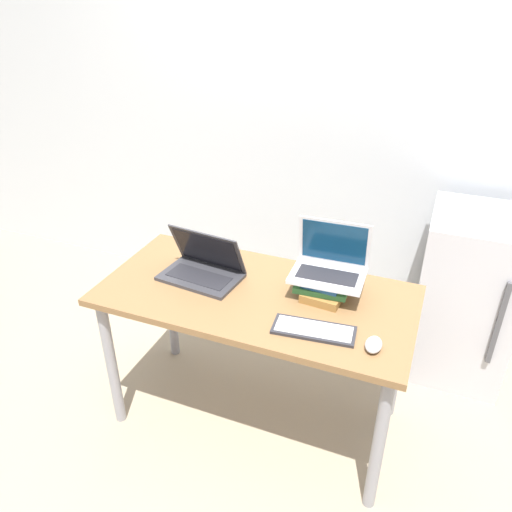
{
  "coord_description": "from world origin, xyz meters",
  "views": [
    {
      "loc": [
        0.66,
        -1.32,
        1.92
      ],
      "look_at": [
        0.0,
        0.33,
        0.91
      ],
      "focal_mm": 35.0,
      "sensor_mm": 36.0,
      "label": 1
    }
  ],
  "objects_px": {
    "book_stack": "(325,284)",
    "laptop_on_books": "(330,264)",
    "laptop_left": "(203,268)",
    "mouse": "(374,345)",
    "wireless_keyboard": "(314,330)",
    "mini_fridge": "(466,296)"
  },
  "relations": [
    {
      "from": "mouse",
      "to": "wireless_keyboard",
      "type": "bearing_deg",
      "value": 175.87
    },
    {
      "from": "book_stack",
      "to": "mouse",
      "type": "distance_m",
      "value": 0.39
    },
    {
      "from": "laptop_left",
      "to": "laptop_on_books",
      "type": "distance_m",
      "value": 0.57
    },
    {
      "from": "laptop_on_books",
      "to": "mouse",
      "type": "xyz_separation_m",
      "value": [
        0.25,
        -0.3,
        -0.12
      ]
    },
    {
      "from": "laptop_left",
      "to": "mini_fridge",
      "type": "distance_m",
      "value": 1.4
    },
    {
      "from": "laptop_left",
      "to": "wireless_keyboard",
      "type": "height_order",
      "value": "laptop_left"
    },
    {
      "from": "book_stack",
      "to": "laptop_on_books",
      "type": "bearing_deg",
      "value": 56.56
    },
    {
      "from": "book_stack",
      "to": "laptop_on_books",
      "type": "relative_size",
      "value": 0.79
    },
    {
      "from": "book_stack",
      "to": "laptop_on_books",
      "type": "distance_m",
      "value": 0.09
    },
    {
      "from": "mouse",
      "to": "laptop_on_books",
      "type": "bearing_deg",
      "value": 129.47
    },
    {
      "from": "laptop_left",
      "to": "mini_fridge",
      "type": "relative_size",
      "value": 0.41
    },
    {
      "from": "laptop_left",
      "to": "mouse",
      "type": "relative_size",
      "value": 3.86
    },
    {
      "from": "book_stack",
      "to": "wireless_keyboard",
      "type": "xyz_separation_m",
      "value": [
        0.03,
        -0.27,
        -0.04
      ]
    },
    {
      "from": "wireless_keyboard",
      "to": "book_stack",
      "type": "bearing_deg",
      "value": 96.41
    },
    {
      "from": "laptop_left",
      "to": "book_stack",
      "type": "distance_m",
      "value": 0.55
    },
    {
      "from": "mini_fridge",
      "to": "laptop_left",
      "type": "bearing_deg",
      "value": -147.37
    },
    {
      "from": "laptop_on_books",
      "to": "wireless_keyboard",
      "type": "height_order",
      "value": "laptop_on_books"
    },
    {
      "from": "wireless_keyboard",
      "to": "mini_fridge",
      "type": "xyz_separation_m",
      "value": [
        0.57,
        0.93,
        -0.28
      ]
    },
    {
      "from": "laptop_left",
      "to": "mouse",
      "type": "distance_m",
      "value": 0.83
    },
    {
      "from": "wireless_keyboard",
      "to": "mouse",
      "type": "relative_size",
      "value": 3.41
    },
    {
      "from": "laptop_on_books",
      "to": "mini_fridge",
      "type": "height_order",
      "value": "laptop_on_books"
    },
    {
      "from": "wireless_keyboard",
      "to": "mini_fridge",
      "type": "distance_m",
      "value": 1.13
    }
  ]
}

